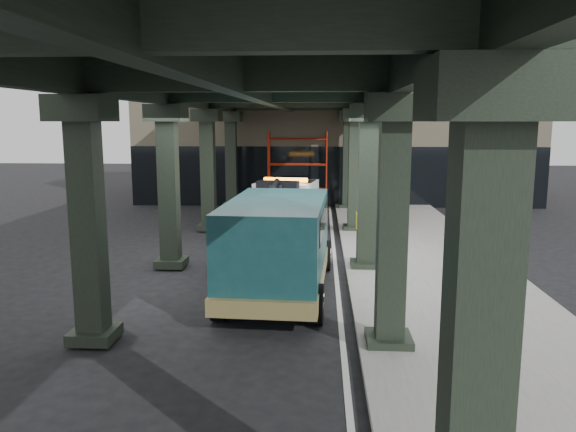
% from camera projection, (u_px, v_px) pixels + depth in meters
% --- Properties ---
extents(ground, '(90.00, 90.00, 0.00)m').
position_uv_depth(ground, '(275.00, 288.00, 15.30)').
color(ground, black).
rests_on(ground, ground).
extents(sidewalk, '(5.00, 40.00, 0.15)m').
position_uv_depth(sidewalk, '(428.00, 269.00, 17.00)').
color(sidewalk, gray).
rests_on(sidewalk, ground).
extents(lane_stripe, '(0.12, 38.00, 0.01)m').
position_uv_depth(lane_stripe, '(336.00, 270.00, 17.17)').
color(lane_stripe, silver).
rests_on(lane_stripe, ground).
extents(viaduct, '(7.40, 32.00, 6.40)m').
position_uv_depth(viaduct, '(266.00, 88.00, 16.39)').
color(viaduct, black).
rests_on(viaduct, ground).
extents(building, '(22.00, 10.00, 8.00)m').
position_uv_depth(building, '(334.00, 130.00, 34.21)').
color(building, '#C6B793').
rests_on(building, ground).
extents(scaffolding, '(3.08, 0.88, 4.00)m').
position_uv_depth(scaffolding, '(298.00, 168.00, 29.37)').
color(scaffolding, red).
rests_on(scaffolding, ground).
extents(tow_truck, '(3.17, 7.93, 2.53)m').
position_uv_depth(tow_truck, '(276.00, 216.00, 19.68)').
color(tow_truck, black).
rests_on(tow_truck, ground).
extents(towed_van, '(2.83, 6.46, 2.57)m').
position_uv_depth(towed_van, '(279.00, 244.00, 14.49)').
color(towed_van, '#123E43').
rests_on(towed_van, ground).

